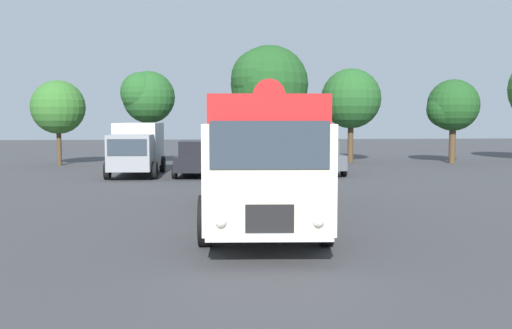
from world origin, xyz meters
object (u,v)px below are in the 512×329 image
at_px(car_mid_left, 257,157).
at_px(car_mid_right, 319,157).
at_px(vintage_bus, 261,150).
at_px(box_van, 137,147).
at_px(car_near_left, 197,158).

distance_m(car_mid_left, car_mid_right, 3.09).
relative_size(vintage_bus, car_mid_right, 2.43).
height_order(vintage_bus, box_van, vintage_bus).
relative_size(vintage_bus, car_near_left, 2.37).
xyz_separation_m(car_near_left, box_van, (-2.85, 0.72, 0.52)).
xyz_separation_m(vintage_bus, box_van, (-4.66, 13.34, -0.53)).
height_order(car_near_left, car_mid_right, same).
distance_m(car_mid_right, box_van, 8.85).
bearing_deg(car_mid_right, vintage_bus, -107.74).
xyz_separation_m(vintage_bus, car_near_left, (-1.82, 12.61, -1.05)).
distance_m(car_near_left, box_van, 2.98).
xyz_separation_m(vintage_bus, car_mid_right, (4.16, 13.01, -1.05)).
xyz_separation_m(car_near_left, car_mid_right, (5.98, 0.40, 0.00)).
xyz_separation_m(car_mid_right, box_van, (-8.83, 0.32, 0.52)).
distance_m(car_mid_left, box_van, 5.77).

